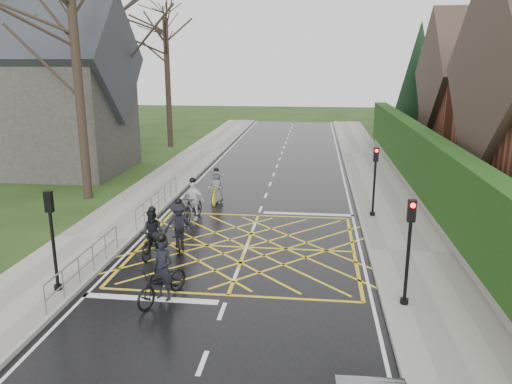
% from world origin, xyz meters
% --- Properties ---
extents(ground, '(120.00, 120.00, 0.00)m').
position_xyz_m(ground, '(0.00, 0.00, 0.00)').
color(ground, black).
rests_on(ground, ground).
extents(road, '(9.00, 80.00, 0.01)m').
position_xyz_m(road, '(0.00, 0.00, 0.01)').
color(road, black).
rests_on(road, ground).
extents(sidewalk_right, '(3.00, 80.00, 0.15)m').
position_xyz_m(sidewalk_right, '(6.00, 0.00, 0.07)').
color(sidewalk_right, gray).
rests_on(sidewalk_right, ground).
extents(sidewalk_left, '(3.00, 80.00, 0.15)m').
position_xyz_m(sidewalk_left, '(-6.00, 0.00, 0.07)').
color(sidewalk_left, gray).
rests_on(sidewalk_left, ground).
extents(stone_wall, '(0.50, 38.00, 0.70)m').
position_xyz_m(stone_wall, '(7.75, 6.00, 0.35)').
color(stone_wall, slate).
rests_on(stone_wall, ground).
extents(hedge, '(0.90, 38.00, 2.80)m').
position_xyz_m(hedge, '(7.75, 6.00, 2.10)').
color(hedge, black).
rests_on(hedge, stone_wall).
extents(house_far, '(9.80, 8.80, 10.30)m').
position_xyz_m(house_far, '(14.75, 18.00, 4.36)').
color(house_far, brown).
rests_on(house_far, ground).
extents(conifer, '(4.60, 4.60, 10.00)m').
position_xyz_m(conifer, '(10.75, 26.00, 4.99)').
color(conifer, black).
rests_on(conifer, ground).
extents(church, '(8.80, 7.80, 11.00)m').
position_xyz_m(church, '(-13.54, 12.00, 4.93)').
color(church, '#2D2B28').
rests_on(church, ground).
extents(tree_near, '(9.24, 9.24, 11.44)m').
position_xyz_m(tree_near, '(-9.00, 6.00, 7.91)').
color(tree_near, black).
rests_on(tree_near, ground).
extents(tree_mid, '(10.08, 10.08, 12.48)m').
position_xyz_m(tree_mid, '(-10.00, 14.00, 8.63)').
color(tree_mid, black).
rests_on(tree_mid, ground).
extents(tree_far, '(8.40, 8.40, 10.40)m').
position_xyz_m(tree_far, '(-9.30, 22.00, 7.19)').
color(tree_far, black).
rests_on(tree_far, ground).
extents(railing_south, '(0.05, 5.04, 1.03)m').
position_xyz_m(railing_south, '(-4.65, -3.50, 0.78)').
color(railing_south, slate).
rests_on(railing_south, ground).
extents(railing_north, '(0.05, 6.04, 1.03)m').
position_xyz_m(railing_north, '(-4.65, 4.00, 0.79)').
color(railing_north, slate).
rests_on(railing_north, ground).
extents(traffic_light_ne, '(0.24, 0.31, 3.21)m').
position_xyz_m(traffic_light_ne, '(5.10, 4.20, 1.66)').
color(traffic_light_ne, black).
rests_on(traffic_light_ne, ground).
extents(traffic_light_se, '(0.24, 0.31, 3.21)m').
position_xyz_m(traffic_light_se, '(5.10, -4.20, 1.66)').
color(traffic_light_se, black).
rests_on(traffic_light_se, ground).
extents(traffic_light_sw, '(0.24, 0.31, 3.21)m').
position_xyz_m(traffic_light_sw, '(-5.10, -4.50, 1.66)').
color(traffic_light_sw, black).
rests_on(traffic_light_sw, ground).
extents(cyclist_rear, '(1.50, 2.26, 2.08)m').
position_xyz_m(cyclist_rear, '(-1.83, -4.51, 0.67)').
color(cyclist_rear, black).
rests_on(cyclist_rear, ground).
extents(cyclist_back, '(0.89, 1.89, 1.85)m').
position_xyz_m(cyclist_back, '(-3.20, -1.20, 0.70)').
color(cyclist_back, black).
rests_on(cyclist_back, ground).
extents(cyclist_mid, '(1.29, 2.11, 1.94)m').
position_xyz_m(cyclist_mid, '(-2.48, -0.34, 0.71)').
color(cyclist_mid, black).
rests_on(cyclist_mid, ground).
extents(cyclist_front, '(1.10, 1.99, 1.93)m').
position_xyz_m(cyclist_front, '(-2.78, 3.04, 0.71)').
color(cyclist_front, black).
rests_on(cyclist_front, ground).
extents(cyclist_lead, '(0.81, 1.85, 1.78)m').
position_xyz_m(cyclist_lead, '(-2.28, 5.84, 0.62)').
color(cyclist_lead, yellow).
rests_on(cyclist_lead, ground).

